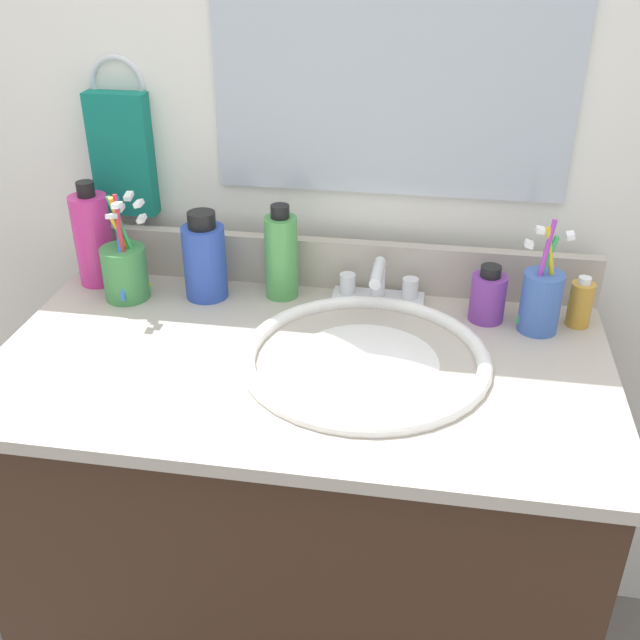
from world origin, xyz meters
name	(u,v)px	position (x,y,z in m)	size (l,w,h in m)	color
vanity_cabinet	(304,539)	(0.00, 0.00, 0.36)	(0.92, 0.49, 0.73)	#382316
countertop	(301,364)	(0.00, 0.00, 0.74)	(0.95, 0.53, 0.02)	#B2A899
backsplash	(327,263)	(0.00, 0.26, 0.79)	(0.95, 0.02, 0.09)	#B2A899
back_wall	(332,315)	(0.00, 0.32, 0.65)	(2.05, 0.04, 1.30)	white
mirror_panel	(395,23)	(0.10, 0.30, 1.20)	(0.60, 0.01, 0.56)	#B2BCC6
towel_ring	(117,84)	(-0.38, 0.30, 1.09)	(0.10, 0.10, 0.01)	silver
hand_towel	(122,155)	(-0.38, 0.28, 0.97)	(0.11, 0.04, 0.22)	#147260
sink_basin	(365,377)	(0.10, 0.01, 0.72)	(0.39, 0.39, 0.11)	white
faucet	(378,288)	(0.10, 0.20, 0.77)	(0.16, 0.10, 0.08)	silver
bottle_shampoo_blue	(205,259)	(-0.20, 0.18, 0.82)	(0.07, 0.07, 0.16)	#2D4CB2
bottle_soap_pink	(93,238)	(-0.42, 0.20, 0.83)	(0.07, 0.07, 0.19)	#D8338C
bottle_oil_amber	(580,303)	(0.43, 0.18, 0.79)	(0.04, 0.04, 0.09)	gold
bottle_toner_green	(281,255)	(-0.07, 0.20, 0.82)	(0.06, 0.06, 0.17)	#4C9E4C
bottle_cream_purple	(488,296)	(0.28, 0.17, 0.79)	(0.06, 0.06, 0.10)	#7A3899
cup_blue_plastic	(541,300)	(0.37, 0.15, 0.80)	(0.07, 0.06, 0.19)	#3F66B7
cup_green	(125,269)	(-0.34, 0.15, 0.80)	(0.08, 0.10, 0.19)	#3F8C47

